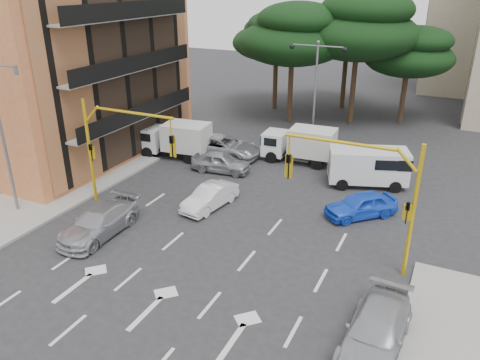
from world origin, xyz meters
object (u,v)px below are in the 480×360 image
object	(u,v)px
car_silver_cross_a	(222,147)
car_white_hatch	(210,197)
car_blue_compact	(361,205)
signal_mast_left	(114,141)
car_silver_wagon	(99,222)
signal_mast_right	(371,186)
car_silver_cross_b	(221,162)
street_lamp_center	(316,77)
street_lamp_left	(4,130)
box_truck_a	(175,140)
box_truck_b	(299,145)
car_silver_parked	(376,331)
van_white	(368,167)

from	to	relation	value
car_silver_cross_a	car_white_hatch	bearing A→B (deg)	-160.23
car_white_hatch	car_blue_compact	size ratio (longest dim) A/B	0.97
signal_mast_left	car_silver_wagon	world-z (taller)	signal_mast_left
signal_mast_right	car_silver_cross_b	world-z (taller)	signal_mast_right
car_silver_cross_a	car_silver_cross_b	world-z (taller)	car_silver_cross_a
signal_mast_right	street_lamp_center	bearing A→B (deg)	115.91
street_lamp_left	car_silver_cross_a	size ratio (longest dim) A/B	1.43
signal_mast_left	box_truck_a	distance (m)	8.67
signal_mast_right	box_truck_b	xyz separation A→B (m)	(-6.79, 10.98, -2.64)
car_blue_compact	box_truck_b	size ratio (longest dim) A/B	0.79
car_silver_parked	van_white	world-z (taller)	van_white
street_lamp_center	car_silver_parked	size ratio (longest dim) A/B	1.64
street_lamp_left	box_truck_b	size ratio (longest dim) A/B	1.59
car_silver_cross_a	car_blue_compact	bearing A→B (deg)	-116.97
car_blue_compact	car_silver_cross_b	world-z (taller)	car_blue_compact
car_silver_cross_a	box_truck_a	distance (m)	3.40
signal_mast_right	street_lamp_center	size ratio (longest dim) A/B	0.77
car_silver_cross_a	car_silver_parked	bearing A→B (deg)	-139.85
signal_mast_left	car_silver_cross_b	size ratio (longest dim) A/B	1.52
street_lamp_center	box_truck_b	bearing A→B (deg)	-89.77
box_truck_a	box_truck_b	bearing A→B (deg)	-77.76
signal_mast_right	street_lamp_left	bearing A→B (deg)	-170.61
street_lamp_left	car_silver_wagon	bearing A→B (deg)	-0.32
street_lamp_left	car_silver_cross_a	world-z (taller)	street_lamp_left
car_silver_cross_a	car_silver_parked	world-z (taller)	car_silver_cross_a
car_silver_wagon	van_white	distance (m)	16.16
street_lamp_left	box_truck_b	world-z (taller)	street_lamp_left
street_lamp_left	car_white_hatch	xyz separation A→B (m)	(9.14, 5.04, -4.09)
car_silver_wagon	car_silver_parked	xyz separation A→B (m)	(13.97, -1.94, -0.02)
car_silver_cross_b	box_truck_a	size ratio (longest dim) A/B	0.76
van_white	street_lamp_center	bearing A→B (deg)	-153.81
signal_mast_right	street_lamp_center	distance (m)	15.65
car_white_hatch	box_truck_a	xyz separation A→B (m)	(-6.20, 6.06, 0.64)
signal_mast_left	car_blue_compact	distance (m)	13.73
street_lamp_center	street_lamp_left	bearing A→B (deg)	-123.59
car_silver_wagon	car_silver_cross_a	xyz separation A→B (m)	(0.38, 12.53, 0.08)
signal_mast_right	car_silver_wagon	distance (m)	13.22
street_lamp_center	box_truck_b	size ratio (longest dim) A/B	1.54
street_lamp_center	van_white	distance (m)	8.32
street_lamp_center	van_white	world-z (taller)	street_lamp_center
car_blue_compact	signal_mast_right	bearing A→B (deg)	-30.81
signal_mast_left	car_blue_compact	size ratio (longest dim) A/B	1.51
signal_mast_left	car_white_hatch	size ratio (longest dim) A/B	1.56
car_silver_parked	box_truck_a	bearing A→B (deg)	144.71
car_blue_compact	car_silver_cross_a	bearing A→B (deg)	-157.99
signal_mast_right	box_truck_a	bearing A→B (deg)	151.82
car_silver_cross_b	box_truck_b	distance (m)	5.71
box_truck_b	car_silver_cross_b	bearing A→B (deg)	130.92
car_white_hatch	car_blue_compact	xyz separation A→B (m)	(7.86, 2.58, 0.04)
van_white	box_truck_a	xyz separation A→B (m)	(-13.47, -0.89, 0.09)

